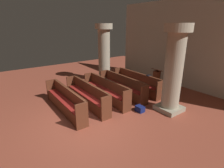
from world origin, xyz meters
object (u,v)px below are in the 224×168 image
pillar_aisle_side (174,68)px  kneeler_box_navy (140,109)px  pew_row_1 (122,85)px  pew_row_4 (65,100)px  pew_row_2 (105,89)px  lectern (156,80)px  hymn_book (148,75)px  pew_row_0 (136,82)px  pillar_far_side (104,52)px  pew_row_3 (87,94)px

pillar_aisle_side → kneeler_box_navy: size_ratio=9.78×
pew_row_1 → pew_row_4: size_ratio=1.00×
pew_row_1 → pillar_aisle_side: bearing=12.2°
pew_row_2 → lectern: 3.02m
hymn_book → pew_row_0: bearing=-162.3°
pillar_far_side → hymn_book: size_ratio=16.63×
pew_row_4 → hymn_book: hymn_book is taller
pew_row_2 → pillar_aisle_side: bearing=31.8°
pew_row_4 → hymn_book: size_ratio=15.50×
pillar_far_side → pew_row_2: bearing=-32.6°
pew_row_3 → lectern: 3.96m
pew_row_4 → hymn_book: 4.07m
pew_row_4 → kneeler_box_navy: 2.95m
pew_row_1 → kneeler_box_navy: (1.76, -0.52, -0.37)m
pew_row_1 → pillar_far_side: bearing=167.2°
pew_row_0 → pew_row_2: (0.00, -1.90, 0.00)m
pew_row_0 → pew_row_3: same height
pillar_far_side → hymn_book: bearing=12.0°
kneeler_box_navy → hymn_book: bearing=125.0°
pew_row_0 → kneeler_box_navy: size_ratio=9.11×
pew_row_0 → pillar_far_side: (-2.31, -0.42, 1.23)m
pillar_aisle_side → hymn_book: size_ratio=16.63×
pew_row_3 → pew_row_0: bearing=90.0°
pew_row_3 → pillar_aisle_side: size_ratio=0.93×
pew_row_2 → pew_row_4: size_ratio=1.00×
pew_row_0 → pillar_aisle_side: size_ratio=0.93×
pillar_far_side → pew_row_1: bearing=-12.8°
pew_row_1 → pillar_aisle_side: pillar_aisle_side is taller
pew_row_1 → hymn_book: 1.36m
pew_row_4 → pillar_aisle_side: (2.36, 3.36, 1.23)m
hymn_book → pew_row_3: bearing=-101.1°
lectern → kneeler_box_navy: size_ratio=3.22×
pew_row_3 → pillar_aisle_side: (2.36, 2.41, 1.23)m
pew_row_0 → pillar_far_side: bearing=-169.6°
pew_row_0 → pew_row_4: 3.80m
pew_row_0 → pew_row_3: bearing=-90.0°
pew_row_3 → pillar_aisle_side: 3.59m
pillar_aisle_side → pillar_far_side: same height
pew_row_1 → pillar_far_side: 2.67m
pew_row_4 → kneeler_box_navy: pew_row_4 is taller
pew_row_4 → kneeler_box_navy: size_ratio=9.11×
pew_row_4 → kneeler_box_navy: bearing=53.0°
pillar_aisle_side → kneeler_box_navy: 1.99m
pew_row_2 → pew_row_4: (0.00, -1.90, 0.00)m
pew_row_3 → lectern: bearing=84.8°
pew_row_0 → pew_row_1: 0.95m
pew_row_0 → pew_row_2: bearing=-90.0°
hymn_book → kneeler_box_navy: size_ratio=0.59×
pew_row_0 → pew_row_1: same height
pew_row_2 → pew_row_4: bearing=-90.0°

